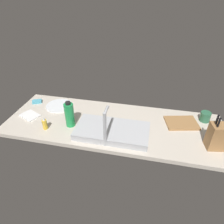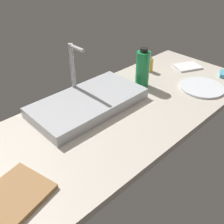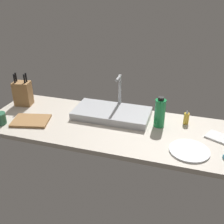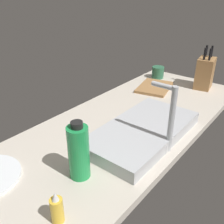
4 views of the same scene
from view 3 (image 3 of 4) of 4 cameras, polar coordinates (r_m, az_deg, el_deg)
The scene contains 10 objects.
countertop_slab at distance 199.12cm, azimuth -0.62°, elevation -3.30°, with size 187.76×67.07×3.50cm, color beige.
sink_basin at distance 209.24cm, azimuth -0.03°, elevation -0.27°, with size 58.72×30.29×5.61cm, color #B7BABF.
faucet at distance 214.61cm, azimuth 1.58°, elevation 4.55°, with size 5.50×11.25×29.57cm.
knife_block at distance 237.82cm, azimuth -18.42°, elevation 3.80°, with size 15.13×12.30×27.80cm.
cutting_board at distance 211.75cm, azimuth -16.83°, elevation -1.77°, with size 26.76×19.48×1.80cm, color #9E7042.
soap_bottle at distance 205.80cm, azimuth 15.53°, elevation -1.21°, with size 4.02×4.02×11.44cm.
water_bottle at distance 195.58cm, azimuth 10.12°, elevation -0.16°, with size 7.83×7.83×23.11cm.
dinner_plate at distance 177.27cm, azimuth 16.10°, elevation -7.87°, with size 25.45×25.45×1.20cm, color white.
dish_towel at distance 197.12cm, azimuth 21.85°, elevation -5.04°, with size 16.75×12.03×1.20cm, color white.
coffee_mug at distance 215.36cm, azimuth -22.73°, elevation -1.28°, with size 8.84×8.84×8.54cm, color #2D6647.
Camera 3 is at (52.43, -163.40, 102.75)cm, focal length 43.03 mm.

